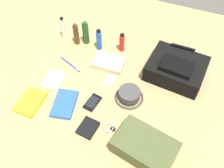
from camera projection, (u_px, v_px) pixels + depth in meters
name	position (u px, v px, depth m)	size (l,w,h in m)	color
ground_plane	(112.00, 89.00, 1.51)	(2.64, 2.02, 0.02)	tan
backpack	(176.00, 69.00, 1.52)	(0.36, 0.31, 0.14)	black
toiletry_pouch	(145.00, 147.00, 1.21)	(0.33, 0.29, 0.10)	#47512D
bucket_hat	(129.00, 95.00, 1.43)	(0.17, 0.17, 0.06)	#404040
toothpaste_tube	(63.00, 28.00, 1.73)	(0.03, 0.03, 0.17)	white
cologne_bottle	(76.00, 34.00, 1.69)	(0.04, 0.04, 0.16)	#473319
shampoo_bottle	(86.00, 33.00, 1.69)	(0.04, 0.04, 0.17)	#19471E
deodorant_spray	(99.00, 40.00, 1.66)	(0.04, 0.04, 0.16)	blue
sunscreen_spray	(122.00, 43.00, 1.65)	(0.03, 0.03, 0.14)	red
paperback_novel	(31.00, 102.00, 1.42)	(0.13, 0.18, 0.03)	yellow
travel_guidebook	(65.00, 104.00, 1.41)	(0.16, 0.21, 0.02)	blue
cell_phone	(93.00, 102.00, 1.43)	(0.08, 0.12, 0.01)	black
media_player	(110.00, 81.00, 1.53)	(0.06, 0.09, 0.01)	#B7B7BC
wristwatch	(109.00, 128.00, 1.32)	(0.07, 0.06, 0.01)	#99999E
toothbrush	(71.00, 65.00, 1.61)	(0.18, 0.08, 0.02)	blue
wallet	(88.00, 128.00, 1.32)	(0.09, 0.11, 0.02)	black
notepad	(54.00, 80.00, 1.53)	(0.11, 0.15, 0.02)	beige
folded_towel	(109.00, 63.00, 1.61)	(0.20, 0.14, 0.04)	beige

